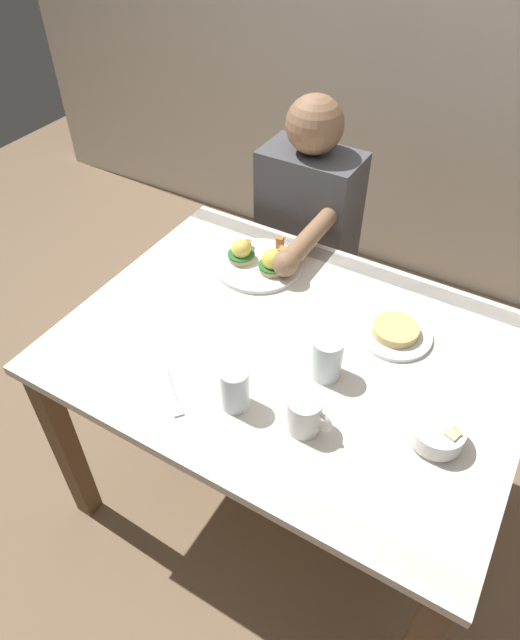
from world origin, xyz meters
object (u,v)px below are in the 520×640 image
coffee_mug (305,414)px  water_glass_far (327,359)px  eggs_benedict_plate (259,261)px  fruit_bowl (437,434)px  water_glass_near (235,391)px  diner_person (305,233)px  dining_table (291,370)px  side_plate (395,332)px  fork (173,395)px

coffee_mug → water_glass_far: bearing=99.8°
eggs_benedict_plate → water_glass_far: water_glass_far is taller
fruit_bowl → water_glass_near: size_ratio=1.03×
coffee_mug → water_glass_near: (-0.17, -0.02, -0.00)m
water_glass_far → diner_person: size_ratio=0.10×
water_glass_near → water_glass_far: water_glass_far is taller
eggs_benedict_plate → coffee_mug: bearing=-49.7°
dining_table → eggs_benedict_plate: eggs_benedict_plate is taller
side_plate → diner_person: (-0.49, 0.43, -0.10)m
dining_table → water_glass_near: size_ratio=10.27×
coffee_mug → side_plate: 0.40m
side_plate → water_glass_far: bearing=-115.3°
coffee_mug → eggs_benedict_plate: bearing=130.3°
eggs_benedict_plate → coffee_mug: 0.61m
eggs_benedict_plate → fruit_bowl: 0.76m
coffee_mug → diner_person: size_ratio=0.10×
eggs_benedict_plate → diner_person: (-0.02, 0.36, -0.11)m
water_glass_far → diner_person: diner_person is taller
fork → water_glass_far: bearing=41.4°
eggs_benedict_plate → side_plate: size_ratio=1.35×
water_glass_far → dining_table: bearing=157.2°
eggs_benedict_plate → water_glass_near: size_ratio=2.31×
coffee_mug → side_plate: bearing=79.5°
dining_table → side_plate: 0.30m
fruit_bowl → side_plate: fruit_bowl is taller
eggs_benedict_plate → side_plate: eggs_benedict_plate is taller
fork → diner_person: size_ratio=0.11×
coffee_mug → water_glass_near: bearing=-172.4°
fruit_bowl → diner_person: diner_person is taller
dining_table → diner_person: diner_person is taller
dining_table → eggs_benedict_plate: size_ratio=4.44×
water_glass_far → eggs_benedict_plate: bearing=141.4°
fork → diner_person: 0.92m
diner_person → water_glass_far: bearing=-59.4°
dining_table → side_plate: size_ratio=6.00×
fruit_bowl → side_plate: 0.34m
dining_table → fork: 0.36m
fork → water_glass_far: 0.39m
side_plate → eggs_benedict_plate: bearing=170.9°
water_glass_near → side_plate: (0.25, 0.41, -0.04)m
eggs_benedict_plate → water_glass_far: (0.37, -0.29, 0.03)m
water_glass_near → dining_table: bearing=85.0°
side_plate → diner_person: bearing=138.4°
dining_table → water_glass_far: bearing=-22.8°
water_glass_near → side_plate: bearing=59.3°
dining_table → fork: fork is taller
fruit_bowl → water_glass_near: 0.47m
eggs_benedict_plate → fork: 0.55m
diner_person → coffee_mug: bearing=-63.3°
fork → water_glass_near: (0.14, 0.06, 0.05)m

